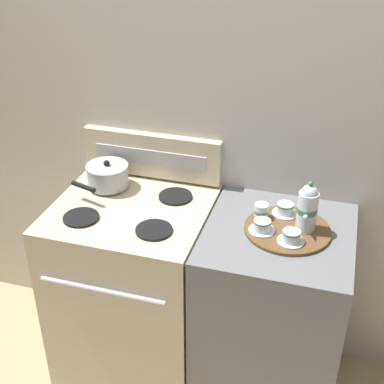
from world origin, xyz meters
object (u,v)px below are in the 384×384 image
(stove, at_px, (135,288))
(teacup_left, at_px, (262,226))
(teacup_front, at_px, (285,209))
(saucepan, at_px, (107,175))
(creamer_jug, at_px, (261,211))
(teacup_right, at_px, (291,237))
(teapot, at_px, (307,208))
(serving_tray, at_px, (287,230))

(stove, bearing_deg, teacup_left, -3.16)
(teacup_front, bearing_deg, saucepan, 178.84)
(creamer_jug, bearing_deg, saucepan, 174.42)
(teacup_front, relative_size, creamer_jug, 1.70)
(teacup_right, relative_size, creamer_jug, 1.70)
(stove, height_order, creamer_jug, creamer_jug)
(teapot, xyz_separation_m, creamer_jug, (-0.19, 0.04, -0.07))
(teacup_left, xyz_separation_m, teacup_right, (0.12, -0.04, 0.00))
(teapot, xyz_separation_m, teacup_right, (-0.04, -0.11, -0.08))
(stove, relative_size, teacup_left, 8.54)
(teapot, bearing_deg, saucepan, 173.28)
(serving_tray, xyz_separation_m, teacup_front, (-0.03, 0.11, 0.03))
(teapot, xyz_separation_m, teacup_front, (-0.10, 0.09, -0.08))
(creamer_jug, bearing_deg, stove, -173.27)
(saucepan, distance_m, teacup_front, 0.83)
(stove, relative_size, creamer_jug, 14.53)
(teacup_front, bearing_deg, creamer_jug, -149.14)
(teacup_right, bearing_deg, serving_tray, 105.01)
(teapot, height_order, teacup_left, teapot)
(saucepan, relative_size, teacup_right, 2.57)
(teacup_right, bearing_deg, teapot, 67.45)
(teapot, bearing_deg, stove, -177.71)
(stove, xyz_separation_m, creamer_jug, (0.57, 0.07, 0.50))
(teacup_front, bearing_deg, stove, -169.53)
(teapot, bearing_deg, teacup_front, 136.11)
(saucepan, xyz_separation_m, serving_tray, (0.85, -0.12, -0.06))
(serving_tray, xyz_separation_m, teacup_left, (-0.10, -0.05, 0.03))
(saucepan, distance_m, creamer_jug, 0.74)
(serving_tray, relative_size, teapot, 1.60)
(saucepan, distance_m, teacup_left, 0.78)
(teapot, bearing_deg, serving_tray, -168.46)
(teacup_right, relative_size, teacup_front, 1.00)
(teacup_front, distance_m, creamer_jug, 0.11)
(stove, height_order, teacup_left, teacup_left)
(stove, height_order, teacup_right, teacup_right)
(serving_tray, bearing_deg, teacup_front, 104.53)
(stove, xyz_separation_m, teacup_left, (0.59, -0.03, 0.50))
(saucepan, bearing_deg, teacup_front, -1.16)
(saucepan, xyz_separation_m, teacup_right, (0.88, -0.21, -0.03))
(saucepan, relative_size, teapot, 1.26)
(teacup_left, distance_m, teacup_front, 0.17)
(teacup_left, bearing_deg, stove, 176.84)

